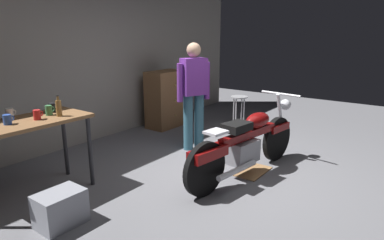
# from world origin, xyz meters

# --- Properties ---
(ground_plane) EXTENTS (12.00, 12.00, 0.00)m
(ground_plane) POSITION_xyz_m (0.00, 0.00, 0.00)
(ground_plane) COLOR slate
(back_wall) EXTENTS (8.00, 0.12, 3.10)m
(back_wall) POSITION_xyz_m (0.00, 2.80, 1.55)
(back_wall) COLOR gray
(back_wall) RESTS_ON ground_plane
(workbench) EXTENTS (1.30, 0.64, 0.90)m
(workbench) POSITION_xyz_m (-1.80, 1.55, 0.79)
(workbench) COLOR brown
(workbench) RESTS_ON ground_plane
(motorcycle) EXTENTS (2.18, 0.63, 1.00)m
(motorcycle) POSITION_xyz_m (0.17, -0.08, 0.45)
(motorcycle) COLOR black
(motorcycle) RESTS_ON ground_plane
(person_standing) EXTENTS (0.53, 0.35, 1.67)m
(person_standing) POSITION_xyz_m (0.61, 1.09, 0.93)
(person_standing) COLOR #35657B
(person_standing) RESTS_ON ground_plane
(shop_stool) EXTENTS (0.32, 0.32, 0.64)m
(shop_stool) POSITION_xyz_m (2.04, 1.06, 0.50)
(shop_stool) COLOR #B2B2B7
(shop_stool) RESTS_ON ground_plane
(wooden_dresser) EXTENTS (0.80, 0.47, 1.10)m
(wooden_dresser) POSITION_xyz_m (1.35, 2.30, 0.55)
(wooden_dresser) COLOR brown
(wooden_dresser) RESTS_ON ground_plane
(drip_tray) EXTENTS (0.56, 0.40, 0.01)m
(drip_tray) POSITION_xyz_m (0.32, -0.08, 0.01)
(drip_tray) COLOR olive
(drip_tray) RESTS_ON ground_plane
(storage_bin) EXTENTS (0.44, 0.32, 0.34)m
(storage_bin) POSITION_xyz_m (-1.95, 0.80, 0.17)
(storage_bin) COLOR gray
(storage_bin) RESTS_ON ground_plane
(mug_red_diner) EXTENTS (0.11, 0.08, 0.11)m
(mug_red_diner) POSITION_xyz_m (-1.70, 1.48, 0.95)
(mug_red_diner) COLOR red
(mug_red_diner) RESTS_ON workbench
(mug_white_ceramic) EXTENTS (0.12, 0.08, 0.11)m
(mug_white_ceramic) POSITION_xyz_m (-1.86, 1.77, 0.96)
(mug_white_ceramic) COLOR white
(mug_white_ceramic) RESTS_ON workbench
(mug_green_speckled) EXTENTS (0.11, 0.08, 0.11)m
(mug_green_speckled) POSITION_xyz_m (-1.51, 1.57, 0.96)
(mug_green_speckled) COLOR #3D7F4C
(mug_green_speckled) RESTS_ON workbench
(mug_blue_enamel) EXTENTS (0.11, 0.08, 0.10)m
(mug_blue_enamel) POSITION_xyz_m (-1.99, 1.54, 0.95)
(mug_blue_enamel) COLOR #2D51AD
(mug_blue_enamel) RESTS_ON workbench
(mug_black_matte) EXTENTS (0.11, 0.07, 0.11)m
(mug_black_matte) POSITION_xyz_m (-1.41, 1.68, 0.95)
(mug_black_matte) COLOR black
(mug_black_matte) RESTS_ON workbench
(bottle) EXTENTS (0.06, 0.06, 0.24)m
(bottle) POSITION_xyz_m (-1.47, 1.44, 1.00)
(bottle) COLOR olive
(bottle) RESTS_ON workbench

